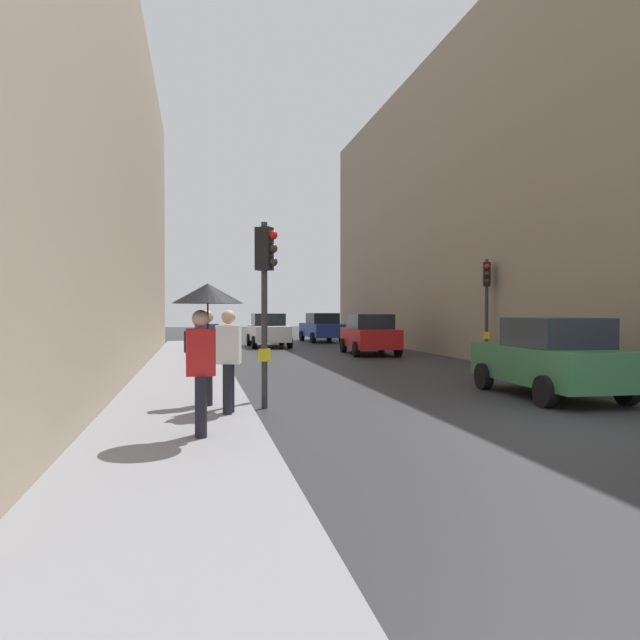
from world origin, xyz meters
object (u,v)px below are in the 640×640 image
object	(u,v)px
pedestrian_with_umbrella	(206,316)
pedestrian_with_grey_backpack	(205,351)
pedestrian_with_black_backpack	(226,355)
car_white_compact	(268,330)
car_red_sedan	(370,334)
traffic_light_mid_street	(487,292)
traffic_light_near_right	(265,280)
car_green_estate	(551,357)
car_blue_van	(322,327)

from	to	relation	value
pedestrian_with_umbrella	pedestrian_with_grey_backpack	bearing A→B (deg)	89.57
pedestrian_with_umbrella	pedestrian_with_black_backpack	distance (m)	1.91
car_white_compact	car_red_sedan	bearing A→B (deg)	-59.18
pedestrian_with_grey_backpack	pedestrian_with_black_backpack	bearing A→B (deg)	-70.46
traffic_light_mid_street	pedestrian_with_grey_backpack	xyz separation A→B (m)	(-9.79, -7.61, -1.39)
traffic_light_mid_street	car_white_compact	xyz separation A→B (m)	(-6.21, 11.89, -1.68)
traffic_light_near_right	car_red_sedan	bearing A→B (deg)	64.86
car_green_estate	pedestrian_with_grey_backpack	size ratio (longest dim) A/B	2.41
traffic_light_mid_street	pedestrian_with_umbrella	xyz separation A→B (m)	(-9.81, -10.34, -0.72)
car_blue_van	pedestrian_with_grey_backpack	size ratio (longest dim) A/B	2.43
traffic_light_mid_street	pedestrian_with_grey_backpack	distance (m)	12.48
car_white_compact	pedestrian_with_black_backpack	xyz separation A→B (m)	(-3.23, -20.48, 0.29)
traffic_light_near_right	car_white_compact	size ratio (longest dim) A/B	0.86
traffic_light_mid_street	car_green_estate	xyz separation A→B (m)	(-2.25, -7.11, -1.68)
car_red_sedan	pedestrian_with_grey_backpack	bearing A→B (deg)	-118.67
pedestrian_with_grey_backpack	pedestrian_with_black_backpack	world-z (taller)	same
car_red_sedan	car_white_compact	bearing A→B (deg)	120.82
traffic_light_near_right	traffic_light_mid_street	bearing A→B (deg)	40.28
traffic_light_near_right	car_white_compact	bearing A→B (deg)	82.86
traffic_light_mid_street	car_red_sedan	world-z (taller)	traffic_light_mid_street
car_red_sedan	pedestrian_with_black_backpack	size ratio (longest dim) A/B	2.42
car_green_estate	pedestrian_with_black_backpack	size ratio (longest dim) A/B	2.41
car_blue_van	car_green_estate	xyz separation A→B (m)	(0.18, -23.19, 0.00)
car_red_sedan	pedestrian_with_grey_backpack	size ratio (longest dim) A/B	2.42
pedestrian_with_umbrella	car_blue_van	bearing A→B (deg)	74.38
car_blue_van	car_green_estate	world-z (taller)	same
car_green_estate	pedestrian_with_black_backpack	world-z (taller)	pedestrian_with_black_backpack
pedestrian_with_grey_backpack	pedestrian_with_umbrella	bearing A→B (deg)	-90.43
car_blue_van	car_white_compact	world-z (taller)	same
car_blue_van	pedestrian_with_black_backpack	world-z (taller)	pedestrian_with_black_backpack
car_blue_van	traffic_light_mid_street	bearing A→B (deg)	-81.41
car_white_compact	traffic_light_near_right	bearing A→B (deg)	-97.14
car_blue_van	pedestrian_with_grey_backpack	world-z (taller)	pedestrian_with_grey_backpack
car_red_sedan	pedestrian_with_umbrella	bearing A→B (deg)	-114.47
car_green_estate	car_white_compact	size ratio (longest dim) A/B	1.01
traffic_light_mid_street	car_white_compact	bearing A→B (deg)	117.59
car_white_compact	pedestrian_with_black_backpack	bearing A→B (deg)	-98.98
traffic_light_mid_street	pedestrian_with_grey_backpack	bearing A→B (deg)	-142.14
traffic_light_mid_street	pedestrian_with_black_backpack	bearing A→B (deg)	-137.73
traffic_light_mid_street	car_blue_van	size ratio (longest dim) A/B	0.86
pedestrian_with_grey_backpack	pedestrian_with_black_backpack	xyz separation A→B (m)	(0.35, -0.97, 0.00)
car_blue_van	pedestrian_with_black_backpack	xyz separation A→B (m)	(-7.02, -24.67, 0.29)
traffic_light_mid_street	pedestrian_with_grey_backpack	world-z (taller)	traffic_light_mid_street
car_blue_van	pedestrian_with_grey_backpack	distance (m)	24.81
traffic_light_near_right	traffic_light_mid_street	world-z (taller)	traffic_light_mid_street
car_blue_van	pedestrian_with_black_backpack	bearing A→B (deg)	-105.88
car_red_sedan	car_white_compact	world-z (taller)	same
traffic_light_near_right	car_green_estate	bearing A→B (deg)	1.73
traffic_light_mid_street	traffic_light_near_right	bearing A→B (deg)	-139.72
car_white_compact	pedestrian_with_grey_backpack	size ratio (longest dim) A/B	2.38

